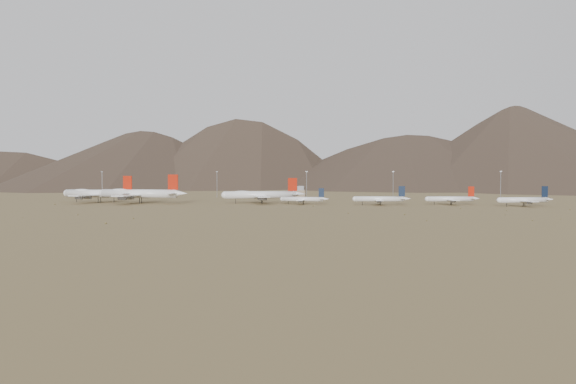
% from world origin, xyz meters
% --- Properties ---
extents(ground, '(3000.00, 3000.00, 0.00)m').
position_xyz_m(ground, '(0.00, 0.00, 0.00)').
color(ground, olive).
rests_on(ground, ground).
extents(mountain_ridge, '(4400.00, 1000.00, 300.00)m').
position_xyz_m(mountain_ridge, '(0.00, 900.00, 150.00)').
color(mountain_ridge, '#4E3C2F').
rests_on(mountain_ridge, ground).
extents(widebody_west, '(72.08, 56.24, 21.56)m').
position_xyz_m(widebody_west, '(-120.47, 24.42, 7.43)').
color(widebody_west, white).
rests_on(widebody_west, ground).
extents(widebody_centre, '(76.15, 58.86, 22.63)m').
position_xyz_m(widebody_centre, '(-83.27, 19.39, 7.80)').
color(widebody_centre, white).
rests_on(widebody_centre, ground).
extents(widebody_east, '(63.41, 50.78, 19.85)m').
position_xyz_m(widebody_east, '(10.52, 35.13, 6.84)').
color(widebody_east, white).
rests_on(widebody_east, ground).
extents(narrowbody_a, '(37.41, 26.68, 12.35)m').
position_xyz_m(narrowbody_a, '(45.62, 26.30, 4.01)').
color(narrowbody_a, white).
rests_on(narrowbody_a, ground).
extents(narrowbody_b, '(42.85, 30.89, 14.14)m').
position_xyz_m(narrowbody_b, '(103.11, 25.59, 4.59)').
color(narrowbody_b, white).
rests_on(narrowbody_b, ground).
extents(narrowbody_c, '(40.98, 30.09, 13.71)m').
position_xyz_m(narrowbody_c, '(155.24, 38.77, 4.45)').
color(narrowbody_c, white).
rests_on(narrowbody_c, ground).
extents(narrowbody_d, '(41.88, 31.22, 14.37)m').
position_xyz_m(narrowbody_d, '(203.55, 24.94, 4.66)').
color(narrowbody_d, white).
rests_on(narrowbody_d, ground).
extents(control_tower, '(8.00, 8.00, 12.00)m').
position_xyz_m(control_tower, '(30.00, 120.00, 5.32)').
color(control_tower, '#9B8569').
rests_on(control_tower, ground).
extents(mast_far_west, '(2.00, 0.60, 25.70)m').
position_xyz_m(mast_far_west, '(-163.97, 112.71, 14.20)').
color(mast_far_west, gray).
rests_on(mast_far_west, ground).
extents(mast_west, '(2.00, 0.60, 25.70)m').
position_xyz_m(mast_west, '(-54.56, 132.91, 14.20)').
color(mast_west, gray).
rests_on(mast_west, ground).
extents(mast_centre, '(2.00, 0.60, 25.70)m').
position_xyz_m(mast_centre, '(36.00, 113.91, 14.20)').
color(mast_centre, gray).
rests_on(mast_centre, ground).
extents(mast_east, '(2.00, 0.60, 25.70)m').
position_xyz_m(mast_east, '(114.09, 135.14, 14.20)').
color(mast_east, gray).
rests_on(mast_east, ground).
extents(mast_far_east, '(2.00, 0.60, 25.70)m').
position_xyz_m(mast_far_east, '(206.23, 120.39, 14.20)').
color(mast_far_east, gray).
rests_on(mast_far_east, ground).
extents(desert_scrub, '(430.10, 172.87, 0.79)m').
position_xyz_m(desert_scrub, '(38.86, -90.09, 0.30)').
color(desert_scrub, olive).
rests_on(desert_scrub, ground).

